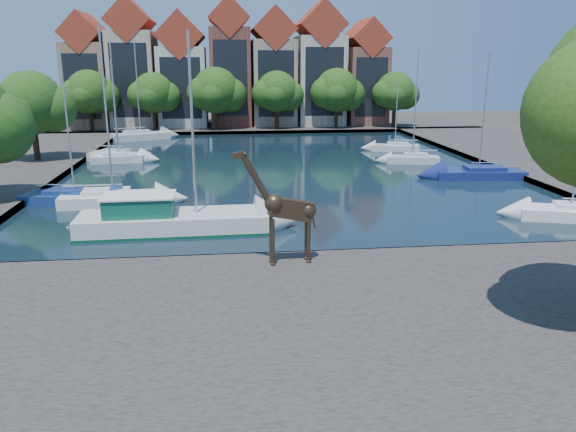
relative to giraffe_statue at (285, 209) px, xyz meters
name	(u,v)px	position (x,y,z in m)	size (l,w,h in m)	color
ground	(337,259)	(2.66, 1.53, -2.97)	(160.00, 160.00, 0.00)	#38332B
water_basin	(283,168)	(2.66, 25.53, -2.93)	(38.00, 50.00, 0.08)	black
near_quay	(376,319)	(2.66, -5.47, -2.72)	(50.00, 14.00, 0.50)	#47413E
far_quay	(260,126)	(2.66, 57.53, -2.72)	(60.00, 16.00, 0.50)	#47413E
right_quay	(550,160)	(27.66, 25.53, -2.72)	(14.00, 52.00, 0.50)	#47413E
townhouse_west_end	(89,75)	(-20.34, 57.52, 4.39)	(5.44, 9.18, 14.93)	#947151
townhouse_west_mid	(134,68)	(-14.34, 57.52, 5.27)	(5.94, 9.18, 16.79)	#B9A68F
townhouse_west_inner	(183,75)	(-7.84, 57.52, 4.38)	(6.43, 9.18, 15.15)	beige
townhouse_center	(230,67)	(-1.34, 57.52, 5.40)	(5.44, 9.18, 16.93)	brown
townhouse_east_inner	(273,72)	(4.66, 57.52, 4.77)	(5.94, 9.18, 15.79)	tan
townhouse_east_mid	(319,69)	(11.16, 57.52, 5.14)	(6.43, 9.18, 16.65)	beige
townhouse_east_end	(364,76)	(17.66, 57.52, 4.14)	(5.44, 9.18, 14.43)	brown
far_tree_far_west	(90,94)	(-19.24, 52.02, 2.22)	(7.28, 5.60, 7.68)	#332114
far_tree_west	(154,94)	(-11.24, 52.02, 2.11)	(6.76, 5.20, 7.36)	#332114
far_tree_mid_west	(217,92)	(-3.23, 52.02, 2.33)	(7.80, 6.00, 8.00)	#332114
far_tree_mid_east	(278,93)	(4.76, 52.02, 2.16)	(7.02, 5.40, 7.52)	#332114
far_tree_east	(337,92)	(12.77, 52.02, 2.27)	(7.54, 5.80, 7.84)	#332114
far_tree_far_east	(396,93)	(20.76, 52.02, 2.11)	(6.76, 5.20, 7.36)	#332114
side_tree_left_far	(32,105)	(-19.24, 29.52, 2.42)	(7.28, 5.60, 7.88)	#332114
giraffe_statue	(285,209)	(0.00, 0.00, 0.00)	(3.52, 0.76, 5.02)	#3A2B1D
motorsailer	(167,217)	(-5.69, 6.82, -2.08)	(10.30, 3.21, 10.53)	silver
sailboat_left_a	(113,196)	(-9.74, 13.27, -2.32)	(6.78, 2.73, 11.15)	white
sailboat_left_b	(75,196)	(-12.34, 14.02, -2.39)	(6.88, 3.48, 9.70)	navy
sailboat_left_c	(119,154)	(-12.34, 30.59, -2.29)	(5.98, 3.59, 10.85)	silver
sailboat_left_d	(118,157)	(-12.24, 29.77, -2.38)	(5.17, 2.49, 9.21)	silver
sailboat_left_e	(141,135)	(-12.34, 45.53, -2.26)	(7.04, 4.93, 11.12)	beige
sailboat_right_a	(571,211)	(17.66, 6.58, -2.37)	(6.20, 3.67, 8.64)	white
sailboat_right_b	(479,172)	(17.66, 18.90, -2.38)	(7.21, 3.11, 9.74)	navy
sailboat_right_c	(412,157)	(14.66, 26.21, -2.35)	(4.97, 2.45, 10.13)	silver
sailboat_right_d	(395,146)	(15.28, 33.69, -2.42)	(5.24, 2.89, 6.91)	silver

